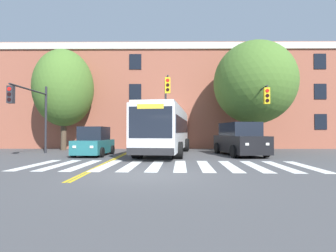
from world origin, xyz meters
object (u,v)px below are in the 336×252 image
(car_black_far_lane, at_px, (239,140))
(traffic_light_overhead, at_px, (166,101))
(city_bus, at_px, (166,129))
(street_tree_curbside_large, at_px, (254,83))
(street_tree_curbside_small, at_px, (64,88))
(car_red_behind_bus, at_px, (171,136))
(car_teal_near_lane, at_px, (94,142))
(traffic_light_far_corner, at_px, (32,106))
(traffic_light_near_corner, at_px, (259,107))

(car_black_far_lane, distance_m, traffic_light_overhead, 5.89)
(city_bus, distance_m, street_tree_curbside_large, 8.21)
(street_tree_curbside_small, bearing_deg, car_red_behind_bus, 30.90)
(city_bus, xyz_separation_m, street_tree_curbside_large, (6.97, 2.32, 3.68))
(car_red_behind_bus, bearing_deg, car_teal_near_lane, -116.00)
(traffic_light_overhead, height_order, street_tree_curbside_large, street_tree_curbside_large)
(city_bus, height_order, car_teal_near_lane, city_bus)
(traffic_light_far_corner, distance_m, street_tree_curbside_large, 16.25)
(car_teal_near_lane, distance_m, traffic_light_far_corner, 4.75)
(car_teal_near_lane, height_order, street_tree_curbside_large, street_tree_curbside_large)
(city_bus, relative_size, car_teal_near_lane, 2.81)
(city_bus, distance_m, car_red_behind_bus, 9.04)
(traffic_light_near_corner, bearing_deg, car_red_behind_bus, 122.93)
(street_tree_curbside_large, bearing_deg, car_red_behind_bus, 134.20)
(traffic_light_far_corner, bearing_deg, traffic_light_overhead, 13.62)
(traffic_light_near_corner, xyz_separation_m, traffic_light_overhead, (-6.39, 1.05, 0.56))
(traffic_light_overhead, xyz_separation_m, street_tree_curbside_large, (6.92, 1.50, 1.60))
(car_red_behind_bus, bearing_deg, traffic_light_overhead, -92.93)
(car_red_behind_bus, xyz_separation_m, street_tree_curbside_large, (6.50, -6.68, 4.30))
(car_teal_near_lane, bearing_deg, city_bus, 16.75)
(car_teal_near_lane, bearing_deg, street_tree_curbside_large, 17.77)
(car_red_behind_bus, relative_size, street_tree_curbside_large, 0.58)
(car_teal_near_lane, height_order, street_tree_curbside_small, street_tree_curbside_small)
(traffic_light_near_corner, height_order, traffic_light_overhead, traffic_light_overhead)
(traffic_light_near_corner, relative_size, traffic_light_far_corner, 0.99)
(car_teal_near_lane, bearing_deg, traffic_light_far_corner, 178.80)
(car_black_far_lane, relative_size, traffic_light_near_corner, 1.11)
(car_teal_near_lane, relative_size, car_red_behind_bus, 0.77)
(traffic_light_overhead, xyz_separation_m, street_tree_curbside_small, (-8.66, 2.75, 1.42))
(car_black_far_lane, xyz_separation_m, traffic_light_overhead, (-4.81, 1.97, 2.77))
(traffic_light_near_corner, relative_size, street_tree_curbside_large, 0.55)
(car_red_behind_bus, bearing_deg, car_black_far_lane, -66.61)
(car_black_far_lane, relative_size, traffic_light_overhead, 0.94)
(car_black_far_lane, distance_m, traffic_light_near_corner, 2.87)
(traffic_light_near_corner, distance_m, street_tree_curbside_small, 15.65)
(car_red_behind_bus, bearing_deg, traffic_light_far_corner, -131.74)
(city_bus, bearing_deg, traffic_light_near_corner, -1.94)
(traffic_light_near_corner, bearing_deg, street_tree_curbside_small, 165.86)
(traffic_light_overhead, distance_m, street_tree_curbside_large, 7.26)
(street_tree_curbside_large, bearing_deg, car_teal_near_lane, -162.23)
(car_red_behind_bus, height_order, street_tree_curbside_small, street_tree_curbside_small)
(traffic_light_overhead, bearing_deg, traffic_light_far_corner, -166.38)
(traffic_light_far_corner, relative_size, street_tree_curbside_large, 0.56)
(traffic_light_near_corner, bearing_deg, city_bus, 178.06)
(city_bus, distance_m, traffic_light_near_corner, 6.62)
(car_teal_near_lane, height_order, traffic_light_near_corner, traffic_light_near_corner)
(traffic_light_near_corner, bearing_deg, traffic_light_far_corner, -175.93)
(car_black_far_lane, bearing_deg, car_red_behind_bus, 113.39)
(car_red_behind_bus, height_order, traffic_light_overhead, traffic_light_overhead)
(city_bus, relative_size, street_tree_curbside_large, 1.26)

